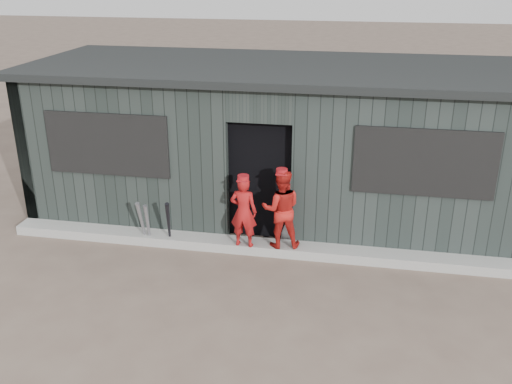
% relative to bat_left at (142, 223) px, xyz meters
% --- Properties ---
extents(ground, '(80.00, 80.00, 0.00)m').
position_rel_bat_left_xyz_m(ground, '(1.81, -1.69, -0.39)').
color(ground, brown).
rests_on(ground, ground).
extents(curb, '(8.00, 0.36, 0.15)m').
position_rel_bat_left_xyz_m(curb, '(1.81, 0.13, -0.31)').
color(curb, '#979792').
rests_on(curb, ground).
extents(bat_left, '(0.08, 0.30, 0.78)m').
position_rel_bat_left_xyz_m(bat_left, '(0.00, 0.00, 0.00)').
color(bat_left, gray).
rests_on(bat_left, ground).
extents(bat_mid, '(0.09, 0.21, 0.72)m').
position_rel_bat_left_xyz_m(bat_mid, '(0.09, 0.01, -0.03)').
color(bat_mid, gray).
rests_on(bat_mid, ground).
extents(bat_right, '(0.18, 0.38, 0.83)m').
position_rel_bat_left_xyz_m(bat_right, '(0.45, -0.02, 0.03)').
color(bat_right, black).
rests_on(bat_right, ground).
extents(player_red_left, '(0.42, 0.29, 1.12)m').
position_rel_bat_left_xyz_m(player_red_left, '(1.64, -0.00, 0.32)').
color(player_red_left, '#A51415').
rests_on(player_red_left, curb).
extents(player_red_right, '(0.67, 0.57, 1.22)m').
position_rel_bat_left_xyz_m(player_red_right, '(2.19, 0.10, 0.37)').
color(player_red_right, red).
rests_on(player_red_right, curb).
extents(player_grey_back, '(0.66, 0.53, 1.18)m').
position_rel_bat_left_xyz_m(player_grey_back, '(2.36, 0.52, 0.20)').
color(player_grey_back, '#ABABAB').
rests_on(player_grey_back, ground).
extents(dugout, '(8.30, 3.30, 2.62)m').
position_rel_bat_left_xyz_m(dugout, '(1.81, 1.81, 0.90)').
color(dugout, black).
rests_on(dugout, ground).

